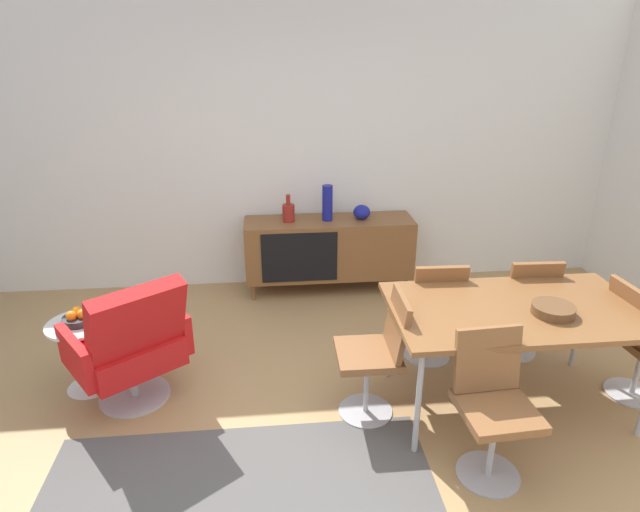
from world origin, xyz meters
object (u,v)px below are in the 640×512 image
object	(u,v)px
dining_table	(516,313)
side_table_round	(84,348)
vase_cobalt	(362,212)
sideboard	(329,248)
dining_chair_back_left	(433,306)
lounge_chair_red	(130,343)
vase_ceramic_small	(327,203)
dining_chair_far_end	(639,337)
wooden_bowl_on_table	(553,310)
fruit_bowl	(78,318)
dining_chair_front_left	(493,401)
vase_sculptural_dark	(288,212)
dining_chair_back_right	(523,302)
dining_chair_near_window	(377,351)

from	to	relation	value
dining_table	side_table_round	world-z (taller)	dining_table
vase_cobalt	dining_table	bearing A→B (deg)	-70.53
sideboard	side_table_round	bearing A→B (deg)	-143.10
dining_chair_back_left	lounge_chair_red	distance (m)	2.15
vase_ceramic_small	dining_chair_far_end	bearing A→B (deg)	-45.15
wooden_bowl_on_table	fruit_bowl	xyz separation A→B (m)	(-3.04, 0.58, -0.21)
vase_cobalt	dining_chair_back_left	bearing A→B (deg)	-76.66
dining_chair_front_left	side_table_round	bearing A→B (deg)	157.65
vase_sculptural_dark	lounge_chair_red	bearing A→B (deg)	-124.64
dining_chair_far_end	dining_chair_back_right	distance (m)	0.78
dining_chair_near_window	dining_chair_front_left	size ratio (longest dim) A/B	1.00
dining_chair_far_end	vase_cobalt	bearing A→B (deg)	129.42
vase_sculptural_dark	dining_chair_back_left	size ratio (longest dim) A/B	0.30
vase_ceramic_small	dining_chair_back_right	xyz separation A→B (m)	(1.34, -1.33, -0.42)
dining_table	fruit_bowl	bearing A→B (deg)	170.61
dining_table	dining_chair_back_left	distance (m)	0.70
vase_ceramic_small	dining_chair_near_window	size ratio (longest dim) A/B	0.39
sideboard	lounge_chair_red	world-z (taller)	lounge_chair_red
wooden_bowl_on_table	dining_chair_front_left	world-z (taller)	dining_chair_front_left
sideboard	vase_ceramic_small	distance (m)	0.45
vase_sculptural_dark	vase_ceramic_small	bearing A→B (deg)	0.00
lounge_chair_red	wooden_bowl_on_table	bearing A→B (deg)	-8.06
vase_sculptural_dark	dining_chair_back_right	xyz separation A→B (m)	(1.71, -1.33, -0.34)
dining_chair_near_window	wooden_bowl_on_table	bearing A→B (deg)	-5.82
side_table_round	dining_table	bearing A→B (deg)	-9.39
vase_sculptural_dark	dining_table	distance (m)	2.33
dining_chair_front_left	fruit_bowl	world-z (taller)	dining_chair_front_left
dining_chair_back_left	lounge_chair_red	world-z (taller)	lounge_chair_red
dining_chair_front_left	sideboard	bearing A→B (deg)	104.35
dining_chair_back_left	vase_sculptural_dark	bearing A→B (deg)	127.13
wooden_bowl_on_table	dining_chair_front_left	size ratio (longest dim) A/B	0.30
wooden_bowl_on_table	vase_sculptural_dark	bearing A→B (deg)	127.59
vase_cobalt	side_table_round	size ratio (longest dim) A/B	0.31
dining_chair_back_left	dining_chair_back_right	xyz separation A→B (m)	(0.70, 0.00, 0.00)
dining_chair_back_right	vase_cobalt	bearing A→B (deg)	127.32
vase_cobalt	dining_chair_back_left	xyz separation A→B (m)	(0.32, -1.33, -0.32)
sideboard	dining_chair_back_right	distance (m)	1.88
dining_chair_far_end	vase_sculptural_dark	bearing A→B (deg)	139.90
vase_ceramic_small	dining_table	bearing A→B (deg)	-62.23
side_table_round	vase_cobalt	bearing A→B (deg)	32.83
dining_table	lounge_chair_red	bearing A→B (deg)	173.85
dining_table	fruit_bowl	distance (m)	2.91
dining_table	dining_chair_far_end	xyz separation A→B (m)	(0.89, -0.00, -0.23)
dining_chair_near_window	lounge_chair_red	world-z (taller)	lounge_chair_red
dining_chair_front_left	dining_chair_far_end	size ratio (longest dim) A/B	1.00
side_table_round	fruit_bowl	bearing A→B (deg)	-120.20
dining_table	dining_chair_back_left	bearing A→B (deg)	122.24
dining_table	dining_chair_front_left	bearing A→B (deg)	-122.32
sideboard	lounge_chair_red	distance (m)	2.21
dining_chair_back_left	lounge_chair_red	bearing A→B (deg)	-172.21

